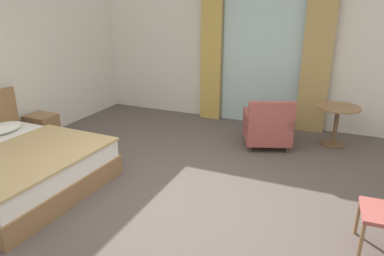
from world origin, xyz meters
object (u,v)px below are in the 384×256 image
Objects in this scene: bed at (10,167)px; round_cafe_table at (337,117)px; armchair_by_window at (267,127)px; nightstand at (42,129)px.

bed reaches higher than round_cafe_table.
bed is 4.94m from round_cafe_table.
round_cafe_table is (1.04, 0.48, 0.18)m from armchair_by_window.
round_cafe_table is at bearing 40.10° from bed.
nightstand is at bearing -158.80° from armchair_by_window.
round_cafe_table is (4.59, 1.85, 0.26)m from nightstand.
armchair_by_window is (3.55, 1.38, 0.08)m from nightstand.
armchair_by_window is 1.16m from round_cafe_table.
nightstand is 0.50× the size of armchair_by_window.
armchair_by_window reaches higher than round_cafe_table.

